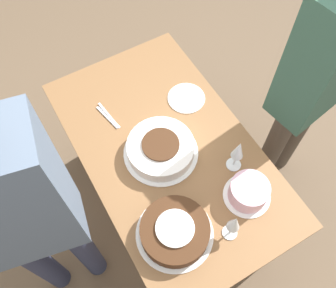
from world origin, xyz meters
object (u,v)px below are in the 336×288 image
wine_glass_far (234,224)px  person_cutting (19,216)px  cake_center_white (161,150)px  cake_back_decorated (249,192)px  cake_front_chocolate (175,231)px  wine_glass_near (238,151)px  person_watching (320,75)px

wine_glass_far → person_cutting: bearing=-118.5°
cake_center_white → person_cutting: bearing=-80.9°
cake_back_decorated → cake_front_chocolate: bearing=-92.1°
cake_front_chocolate → person_cutting: size_ratio=0.19×
cake_front_chocolate → wine_glass_far: bearing=61.2°
cake_center_white → cake_front_chocolate: size_ratio=1.07×
wine_glass_far → person_cutting: 0.81m
wine_glass_near → wine_glass_far: size_ratio=1.07×
cake_center_white → person_cutting: size_ratio=0.21×
cake_back_decorated → person_cutting: 0.93m
person_cutting → person_watching: person_cutting is taller
wine_glass_far → wine_glass_near: bearing=142.1°
wine_glass_far → person_cutting: person_cutting is taller
cake_front_chocolate → wine_glass_far: 0.25m
cake_front_chocolate → person_watching: person_watching is taller
person_cutting → cake_center_white: bearing=20.2°
person_cutting → wine_glass_near: bearing=3.5°
wine_glass_near → person_cutting: person_cutting is taller
cake_front_chocolate → wine_glass_far: size_ratio=1.74×
wine_glass_near → person_cutting: (-0.12, -0.89, 0.16)m
wine_glass_near → cake_center_white: bearing=-130.1°
cake_back_decorated → person_watching: size_ratio=0.13×
cake_center_white → person_watching: bearing=80.7°
cake_back_decorated → wine_glass_far: 0.20m
wine_glass_far → person_watching: size_ratio=0.12×
cake_back_decorated → wine_glass_near: wine_glass_near is taller
cake_front_chocolate → cake_back_decorated: 0.37m
person_watching → cake_front_chocolate: bearing=5.3°
cake_front_chocolate → wine_glass_near: 0.44m
cake_center_white → cake_back_decorated: bearing=30.6°
person_watching → cake_back_decorated: bearing=15.7°
cake_back_decorated → person_watching: (-0.25, 0.54, 0.20)m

